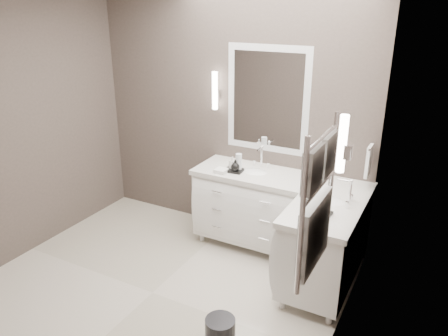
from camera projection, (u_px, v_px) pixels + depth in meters
The scene contains 18 objects.
floor at pixel (153, 293), 3.99m from camera, with size 3.20×3.00×0.01m, color beige.
wall_back at pixel (229, 113), 4.74m from camera, with size 3.20×0.01×2.70m, color #4A403B.
wall_left at pixel (10, 128), 4.21m from camera, with size 0.01×3.00×2.70m, color #4A403B.
wall_right at pixel (342, 192), 2.80m from camera, with size 0.01×3.00×2.70m, color #4A403B.
vanity_back at pixel (254, 204), 4.63m from camera, with size 1.24×0.59×0.97m.
vanity_right at pixel (327, 237), 3.97m from camera, with size 0.59×1.24×0.97m.
mirror_back at pixel (267, 100), 4.46m from camera, with size 0.90×0.02×1.10m.
mirror_right at pixel (368, 131), 3.39m from camera, with size 0.02×0.90×1.10m.
sconce_back at pixel (215, 91), 4.65m from camera, with size 0.06×0.06×0.40m.
sconce_right at pixel (342, 145), 2.93m from camera, with size 0.06×0.06×0.40m.
towel_bar_corner at pixel (369, 160), 4.03m from camera, with size 0.03×0.22×0.30m.
towel_ladder at pixel (316, 209), 2.48m from camera, with size 0.06×0.58×0.90m.
amenity_tray_back at pixel (234, 170), 4.49m from camera, with size 0.18×0.13×0.03m, color black.
amenity_tray_right at pixel (324, 214), 3.57m from camera, with size 0.11×0.15×0.02m, color black.
water_bottle at pixel (239, 163), 4.47m from camera, with size 0.07×0.07×0.19m, color silver.
soap_bottle_a at pixel (232, 162), 4.50m from camera, with size 0.06×0.06×0.12m, color white.
soap_bottle_b at pixel (235, 165), 4.43m from camera, with size 0.09×0.09×0.11m, color black.
soap_bottle_c at pixel (325, 204), 3.54m from camera, with size 0.07×0.07×0.17m, color white.
Camera 1 is at (2.14, -2.61, 2.50)m, focal length 35.00 mm.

